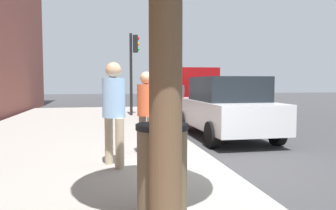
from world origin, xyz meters
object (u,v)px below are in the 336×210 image
(trash_bin, at_px, (162,169))
(parking_meter, at_px, (180,104))
(pedestrian_at_meter, at_px, (146,107))
(parked_van_far, at_px, (181,90))
(pedestrian_bystander, at_px, (114,105))
(parked_sedan_near, at_px, (225,107))
(traffic_signal, at_px, (133,60))

(trash_bin, bearing_deg, parking_meter, -16.08)
(trash_bin, bearing_deg, pedestrian_at_meter, -3.64)
(parking_meter, height_order, parked_van_far, parked_van_far)
(pedestrian_bystander, bearing_deg, parking_meter, 8.30)
(parking_meter, height_order, trash_bin, parking_meter)
(pedestrian_at_meter, distance_m, pedestrian_bystander, 1.03)
(pedestrian_bystander, distance_m, parked_sedan_near, 4.66)
(parked_van_far, distance_m, trash_bin, 11.56)
(parked_van_far, distance_m, traffic_signal, 2.56)
(traffic_signal, bearing_deg, pedestrian_at_meter, 177.07)
(parking_meter, relative_size, pedestrian_at_meter, 0.84)
(parking_meter, relative_size, parked_van_far, 0.27)
(parking_meter, height_order, pedestrian_at_meter, pedestrian_at_meter)
(parked_sedan_near, bearing_deg, parking_meter, 140.93)
(parked_van_far, bearing_deg, pedestrian_at_meter, 162.35)
(traffic_signal, bearing_deg, pedestrian_bystander, 173.10)
(traffic_signal, height_order, trash_bin, traffic_signal)
(parked_sedan_near, xyz_separation_m, traffic_signal, (5.61, 2.20, 1.68))
(parking_meter, distance_m, parked_sedan_near, 3.00)
(parking_meter, bearing_deg, trash_bin, 163.92)
(pedestrian_bystander, relative_size, parked_van_far, 0.34)
(parked_van_far, xyz_separation_m, trash_bin, (-11.20, 2.80, -0.60))
(trash_bin, bearing_deg, pedestrian_bystander, 12.08)
(parked_sedan_near, height_order, trash_bin, parked_sedan_near)
(parked_sedan_near, height_order, parked_van_far, parked_van_far)
(pedestrian_at_meter, bearing_deg, pedestrian_bystander, -149.80)
(pedestrian_bystander, bearing_deg, parked_van_far, 43.28)
(traffic_signal, bearing_deg, trash_bin, 176.88)
(pedestrian_at_meter, xyz_separation_m, parked_van_far, (8.21, -2.61, 0.13))
(parking_meter, relative_size, parked_sedan_near, 0.32)
(parked_van_far, xyz_separation_m, traffic_signal, (-0.09, 2.19, 1.32))
(pedestrian_at_meter, xyz_separation_m, pedestrian_bystander, (-0.79, 0.66, 0.10))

